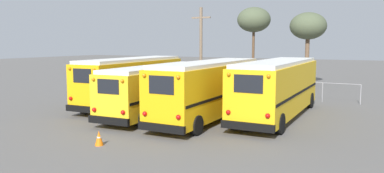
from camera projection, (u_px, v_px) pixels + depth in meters
name	position (u px, v px, depth m)	size (l,w,h in m)	color
ground_plane	(193.00, 113.00, 23.21)	(160.00, 160.00, 0.00)	#5B5956
school_bus_0	(133.00, 80.00, 25.86)	(2.89, 10.44, 3.27)	#EAAA0F
school_bus_1	(160.00, 87.00, 22.85)	(2.84, 10.46, 2.95)	yellow
school_bus_2	(210.00, 88.00, 21.29)	(2.52, 10.58, 3.28)	#EAAA0F
school_bus_3	(278.00, 87.00, 21.64)	(2.68, 10.87, 3.30)	yellow
utility_pole	(201.00, 48.00, 33.15)	(1.80, 0.27, 7.39)	#75604C
bare_tree_0	(308.00, 27.00, 36.50)	(3.52, 3.52, 7.26)	brown
bare_tree_1	(254.00, 20.00, 37.83)	(3.36, 3.36, 7.89)	brown
fence_line	(240.00, 84.00, 30.36)	(18.08, 0.06, 1.42)	#939399
traffic_cone	(99.00, 138.00, 15.81)	(0.36, 0.36, 0.64)	orange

